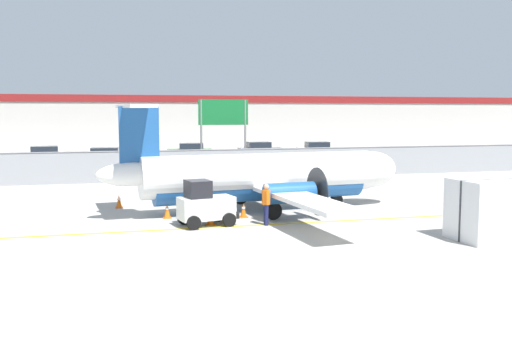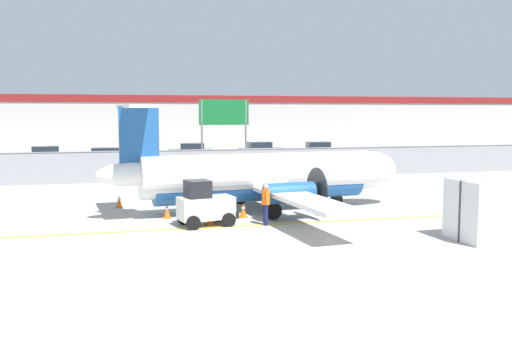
# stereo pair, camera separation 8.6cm
# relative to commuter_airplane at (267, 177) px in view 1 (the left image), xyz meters

# --- Properties ---
(ground_plane) EXTENTS (140.00, 140.00, 0.01)m
(ground_plane) POSITION_rel_commuter_airplane_xyz_m (0.51, -3.31, -1.60)
(ground_plane) COLOR #ADA89E
(perimeter_fence) EXTENTS (98.00, 0.10, 2.10)m
(perimeter_fence) POSITION_rel_commuter_airplane_xyz_m (0.51, 12.69, -0.49)
(perimeter_fence) COLOR gray
(perimeter_fence) RESTS_ON ground
(parking_lot_strip) EXTENTS (98.00, 17.00, 0.12)m
(parking_lot_strip) POSITION_rel_commuter_airplane_xyz_m (0.51, 24.19, -1.54)
(parking_lot_strip) COLOR #38383A
(parking_lot_strip) RESTS_ON ground
(background_building) EXTENTS (91.00, 8.10, 6.50)m
(background_building) POSITION_rel_commuter_airplane_xyz_m (0.51, 42.68, 1.66)
(background_building) COLOR beige
(background_building) RESTS_ON ground
(commuter_airplane) EXTENTS (14.75, 16.08, 4.92)m
(commuter_airplane) POSITION_rel_commuter_airplane_xyz_m (0.00, 0.00, 0.00)
(commuter_airplane) COLOR white
(commuter_airplane) RESTS_ON ground
(baggage_tug) EXTENTS (2.50, 1.75, 1.88)m
(baggage_tug) POSITION_rel_commuter_airplane_xyz_m (-3.40, -2.87, -0.75)
(baggage_tug) COLOR silver
(baggage_tug) RESTS_ON ground
(ground_crew_worker) EXTENTS (0.37, 0.55, 1.70)m
(ground_crew_worker) POSITION_rel_commuter_airplane_xyz_m (-0.96, -3.36, -0.65)
(ground_crew_worker) COLOR #191E4C
(ground_crew_worker) RESTS_ON ground
(cargo_container) EXTENTS (2.48, 2.10, 2.20)m
(cargo_container) POSITION_rel_commuter_airplane_xyz_m (6.09, -7.96, -0.50)
(cargo_container) COLOR silver
(cargo_container) RESTS_ON ground
(traffic_cone_near_left) EXTENTS (0.36, 0.36, 0.64)m
(traffic_cone_near_left) POSITION_rel_commuter_airplane_xyz_m (-3.15, -2.72, -1.29)
(traffic_cone_near_left) COLOR orange
(traffic_cone_near_left) RESTS_ON ground
(traffic_cone_near_right) EXTENTS (0.36, 0.36, 0.64)m
(traffic_cone_near_right) POSITION_rel_commuter_airplane_xyz_m (-1.46, -1.46, -1.29)
(traffic_cone_near_right) COLOR orange
(traffic_cone_near_right) RESTS_ON ground
(traffic_cone_far_left) EXTENTS (0.36, 0.36, 0.64)m
(traffic_cone_far_left) POSITION_rel_commuter_airplane_xyz_m (-6.71, 2.49, -1.29)
(traffic_cone_far_left) COLOR orange
(traffic_cone_far_left) RESTS_ON ground
(traffic_cone_far_right) EXTENTS (0.36, 0.36, 0.64)m
(traffic_cone_far_right) POSITION_rel_commuter_airplane_xyz_m (-4.73, -0.80, -1.29)
(traffic_cone_far_right) COLOR orange
(traffic_cone_far_right) RESTS_ON ground
(parked_car_0) EXTENTS (4.35, 2.33, 1.58)m
(parked_car_0) POSITION_rel_commuter_airplane_xyz_m (-12.39, 26.56, -0.71)
(parked_car_0) COLOR gray
(parked_car_0) RESTS_ON parking_lot_strip
(parked_car_1) EXTENTS (4.32, 2.25, 1.58)m
(parked_car_1) POSITION_rel_commuter_airplane_xyz_m (-7.31, 23.16, -0.71)
(parked_car_1) COLOR slate
(parked_car_1) RESTS_ON parking_lot_strip
(parked_car_2) EXTENTS (4.33, 2.27, 1.58)m
(parked_car_2) POSITION_rel_commuter_airplane_xyz_m (0.33, 28.20, -0.71)
(parked_car_2) COLOR #19662D
(parked_car_2) RESTS_ON parking_lot_strip
(parked_car_3) EXTENTS (4.21, 2.02, 1.58)m
(parked_car_3) POSITION_rel_commuter_airplane_xyz_m (7.33, 28.72, -0.71)
(parked_car_3) COLOR slate
(parked_car_3) RESTS_ON parking_lot_strip
(parked_car_4) EXTENTS (4.32, 2.27, 1.58)m
(parked_car_4) POSITION_rel_commuter_airplane_xyz_m (13.00, 27.48, -0.71)
(parked_car_4) COLOR silver
(parked_car_4) RESTS_ON parking_lot_strip
(highway_sign) EXTENTS (3.60, 0.14, 5.50)m
(highway_sign) POSITION_rel_commuter_airplane_xyz_m (0.86, 14.54, 2.54)
(highway_sign) COLOR slate
(highway_sign) RESTS_ON ground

